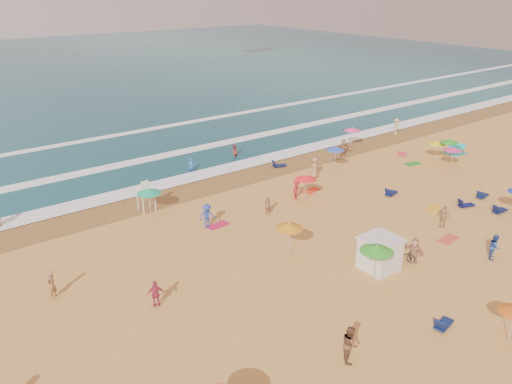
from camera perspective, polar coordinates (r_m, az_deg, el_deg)
ground at (r=36.32m, az=8.33°, el=-4.37°), size 220.00×220.00×0.00m
ocean at (r=110.21m, az=-24.72°, el=12.23°), size 220.00×140.00×0.18m
wet_sand at (r=45.13m, az=-2.84°, el=1.43°), size 220.00×220.00×0.00m
surf_foam at (r=52.23m, az=-8.30°, el=4.34°), size 200.00×18.70×0.05m
cabana at (r=31.90m, az=13.94°, el=-6.90°), size 2.00×2.00×2.00m
cabana_roof at (r=31.40m, az=14.12°, el=-5.22°), size 2.20×2.20×0.12m
bicycle at (r=33.36m, az=16.36°, el=-6.88°), size 1.30×1.76×0.89m
lifeguard_stand at (r=39.44m, az=-12.44°, el=-0.73°), size 1.20×1.20×2.10m
beach_umbrellas at (r=36.15m, az=8.18°, el=-0.76°), size 46.16×28.17×0.81m
loungers at (r=39.93m, az=18.39°, el=-2.49°), size 46.45×24.75×0.34m
towels at (r=35.30m, az=12.51°, el=-5.53°), size 43.00×24.05×0.03m
popup_tents at (r=53.66m, az=26.15°, el=3.25°), size 2.88×11.96×1.20m
beachgoers at (r=39.06m, az=4.83°, el=-0.80°), size 47.68×28.73×2.15m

